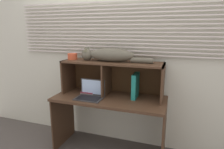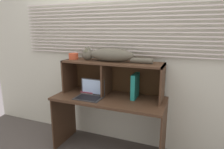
{
  "view_description": "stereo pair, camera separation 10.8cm",
  "coord_description": "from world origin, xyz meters",
  "px_view_note": "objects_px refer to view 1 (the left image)",
  "views": [
    {
      "loc": [
        0.74,
        -1.85,
        1.51
      ],
      "look_at": [
        0.0,
        0.32,
        0.98
      ],
      "focal_mm": 31.08,
      "sensor_mm": 36.0,
      "label": 1
    },
    {
      "loc": [
        0.84,
        -1.81,
        1.51
      ],
      "look_at": [
        0.0,
        0.32,
        0.98
      ],
      "focal_mm": 31.08,
      "sensor_mm": 36.0,
      "label": 2
    }
  ],
  "objects_px": {
    "binder_upright": "(135,86)",
    "laptop": "(90,94)",
    "small_basket": "(73,56)",
    "book_stack": "(90,91)",
    "cat": "(109,55)"
  },
  "relations": [
    {
      "from": "binder_upright",
      "to": "small_basket",
      "type": "bearing_deg",
      "value": 180.0
    },
    {
      "from": "cat",
      "to": "binder_upright",
      "type": "distance_m",
      "value": 0.48
    },
    {
      "from": "laptop",
      "to": "small_basket",
      "type": "relative_size",
      "value": 2.62
    },
    {
      "from": "cat",
      "to": "small_basket",
      "type": "distance_m",
      "value": 0.5
    },
    {
      "from": "small_basket",
      "to": "laptop",
      "type": "bearing_deg",
      "value": -28.86
    },
    {
      "from": "book_stack",
      "to": "small_basket",
      "type": "distance_m",
      "value": 0.5
    },
    {
      "from": "cat",
      "to": "laptop",
      "type": "xyz_separation_m",
      "value": [
        -0.17,
        -0.18,
        -0.45
      ]
    },
    {
      "from": "small_basket",
      "to": "book_stack",
      "type": "bearing_deg",
      "value": -0.03
    },
    {
      "from": "laptop",
      "to": "binder_upright",
      "type": "bearing_deg",
      "value": 19.5
    },
    {
      "from": "binder_upright",
      "to": "laptop",
      "type": "bearing_deg",
      "value": -160.5
    },
    {
      "from": "laptop",
      "to": "book_stack",
      "type": "height_order",
      "value": "laptop"
    },
    {
      "from": "laptop",
      "to": "small_basket",
      "type": "bearing_deg",
      "value": 151.14
    },
    {
      "from": "cat",
      "to": "small_basket",
      "type": "height_order",
      "value": "cat"
    },
    {
      "from": "binder_upright",
      "to": "book_stack",
      "type": "distance_m",
      "value": 0.6
    },
    {
      "from": "binder_upright",
      "to": "book_stack",
      "type": "bearing_deg",
      "value": -179.99
    }
  ]
}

